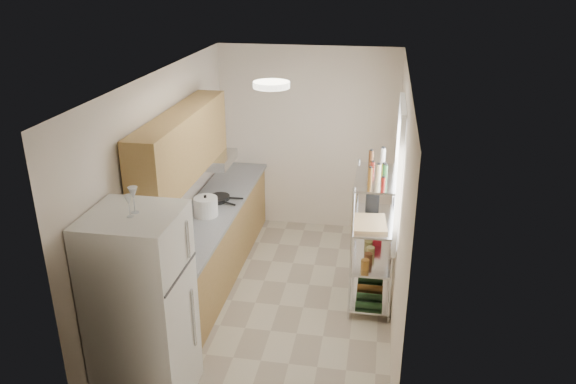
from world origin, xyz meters
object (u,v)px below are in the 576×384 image
at_px(cutting_board, 369,223).
at_px(rice_cooker, 206,207).
at_px(refrigerator, 142,310).
at_px(frying_pan_large, 215,200).
at_px(espresso_machine, 372,199).

bearing_deg(cutting_board, rice_cooker, 174.97).
height_order(refrigerator, cutting_board, refrigerator).
distance_m(refrigerator, cutting_board, 2.54).
distance_m(frying_pan_large, espresso_machine, 1.92).
distance_m(rice_cooker, frying_pan_large, 0.43).
bearing_deg(rice_cooker, espresso_machine, 6.99).
height_order(rice_cooker, cutting_board, rice_cooker).
bearing_deg(espresso_machine, refrigerator, -132.54).
xyz_separation_m(rice_cooker, espresso_machine, (1.88, 0.23, 0.13)).
height_order(rice_cooker, espresso_machine, espresso_machine).
height_order(refrigerator, espresso_machine, refrigerator).
bearing_deg(refrigerator, cutting_board, 43.90).
relative_size(frying_pan_large, cutting_board, 0.58).
xyz_separation_m(refrigerator, rice_cooker, (-0.04, 1.92, 0.12)).
distance_m(refrigerator, espresso_machine, 2.84).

